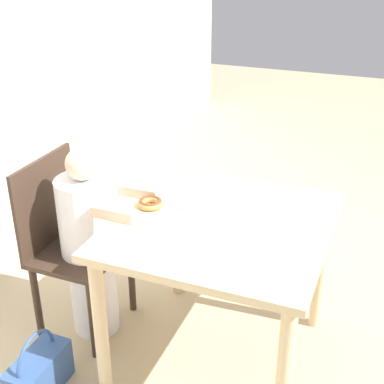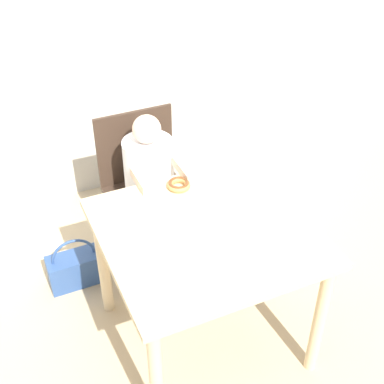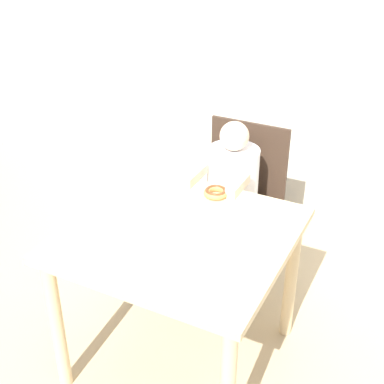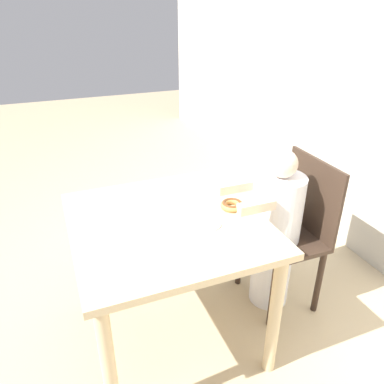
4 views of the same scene
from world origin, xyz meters
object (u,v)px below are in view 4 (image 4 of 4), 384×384
(donut, at_px, (232,205))
(handbag, at_px, (233,243))
(chair, at_px, (291,230))
(child_figure, at_px, (275,233))

(donut, height_order, handbag, donut)
(chair, distance_m, child_figure, 0.12)
(chair, bearing_deg, child_figure, -90.00)
(chair, bearing_deg, handbag, -166.89)
(child_figure, relative_size, handbag, 3.08)
(handbag, bearing_deg, donut, -30.88)
(child_figure, height_order, handbag, child_figure)
(handbag, bearing_deg, child_figure, -0.43)
(donut, xyz_separation_m, handbag, (-0.52, 0.31, -0.65))
(child_figure, height_order, donut, child_figure)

